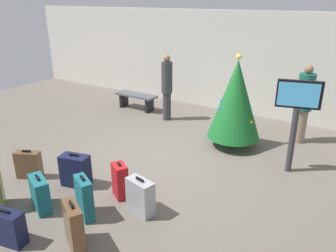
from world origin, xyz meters
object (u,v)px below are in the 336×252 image
(suitcase_3, at_px, (76,171))
(suitcase_4, at_px, (84,198))
(traveller_0, at_px, (167,86))
(suitcase_8, at_px, (140,196))
(flight_info_kiosk, at_px, (297,110))
(suitcase_1, at_px, (8,228))
(traveller_1, at_px, (304,103))
(suitcase_5, at_px, (40,194))
(waiting_bench, at_px, (136,98))
(suitcase_0, at_px, (74,227))
(suitcase_6, at_px, (120,181))
(holiday_tree, at_px, (236,99))
(suitcase_7, at_px, (29,165))

(suitcase_3, xyz_separation_m, suitcase_4, (0.84, -0.58, 0.04))
(traveller_0, xyz_separation_m, suitcase_8, (2.03, -3.90, -0.68))
(flight_info_kiosk, relative_size, suitcase_1, 3.36)
(flight_info_kiosk, height_order, suitcase_1, flight_info_kiosk)
(traveller_1, bearing_deg, suitcase_5, -119.49)
(waiting_bench, xyz_separation_m, suitcase_0, (3.06, -5.30, -0.02))
(suitcase_6, distance_m, suitcase_8, 0.60)
(flight_info_kiosk, distance_m, suitcase_0, 4.40)
(suitcase_5, bearing_deg, suitcase_0, -15.36)
(suitcase_6, bearing_deg, holiday_tree, 75.30)
(suitcase_3, height_order, suitcase_4, suitcase_4)
(holiday_tree, height_order, suitcase_7, holiday_tree)
(traveller_0, xyz_separation_m, traveller_1, (3.51, 0.43, -0.00))
(suitcase_6, bearing_deg, traveller_0, 111.37)
(suitcase_8, bearing_deg, suitcase_0, -103.83)
(traveller_0, bearing_deg, holiday_tree, -16.21)
(traveller_1, distance_m, suitcase_3, 5.29)
(suitcase_1, xyz_separation_m, suitcase_8, (1.12, 1.58, 0.04))
(traveller_0, relative_size, traveller_1, 0.99)
(flight_info_kiosk, relative_size, suitcase_7, 3.21)
(suitcase_1, bearing_deg, suitcase_6, 72.62)
(suitcase_6, xyz_separation_m, suitcase_8, (0.57, -0.18, -0.01))
(waiting_bench, bearing_deg, flight_info_kiosk, -16.33)
(holiday_tree, bearing_deg, suitcase_7, -127.63)
(suitcase_5, bearing_deg, waiting_bench, 110.99)
(flight_info_kiosk, xyz_separation_m, traveller_0, (-3.68, 1.19, -0.30))
(traveller_1, bearing_deg, suitcase_0, -107.87)
(flight_info_kiosk, xyz_separation_m, suitcase_3, (-3.16, -2.68, -0.98))
(suitcase_0, bearing_deg, waiting_bench, 120.01)
(traveller_0, height_order, traveller_1, traveller_1)
(suitcase_0, height_order, suitcase_3, suitcase_0)
(suitcase_1, distance_m, suitcase_6, 1.84)
(suitcase_3, distance_m, suitcase_8, 1.51)
(suitcase_7, bearing_deg, flight_info_kiosk, 35.79)
(traveller_1, relative_size, suitcase_0, 2.61)
(flight_info_kiosk, height_order, traveller_0, flight_info_kiosk)
(suitcase_1, height_order, suitcase_5, suitcase_5)
(suitcase_0, bearing_deg, suitcase_5, 164.64)
(holiday_tree, height_order, traveller_0, holiday_tree)
(suitcase_0, height_order, suitcase_8, suitcase_0)
(holiday_tree, distance_m, traveller_0, 2.36)
(holiday_tree, relative_size, suitcase_3, 3.36)
(suitcase_1, relative_size, suitcase_5, 0.91)
(suitcase_4, bearing_deg, flight_info_kiosk, 54.62)
(traveller_1, bearing_deg, suitcase_4, -113.73)
(traveller_0, bearing_deg, suitcase_5, -82.69)
(waiting_bench, distance_m, suitcase_8, 5.34)
(suitcase_3, xyz_separation_m, suitcase_7, (-0.97, -0.29, -0.03))
(holiday_tree, distance_m, traveller_1, 1.66)
(suitcase_1, xyz_separation_m, suitcase_5, (-0.30, 0.77, 0.03))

